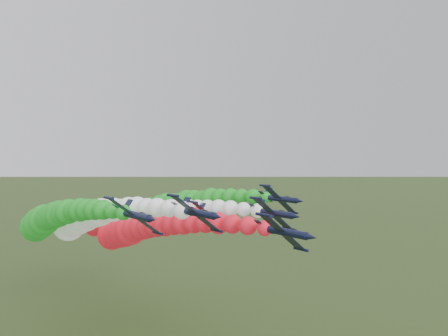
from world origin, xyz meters
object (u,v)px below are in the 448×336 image
Objects in this scene: jet_lead at (135,230)px; jet_inner_left at (85,219)px; jet_trail at (113,219)px; jet_outer_right at (159,208)px; jet_inner_right at (144,218)px; jet_outer_left at (48,220)px.

jet_inner_left reaches higher than jet_lead.
jet_trail is (14.85, 14.55, -3.18)m from jet_inner_left.
jet_outer_right is (18.54, 18.65, 2.54)m from jet_lead.
jet_inner_right is at bearing -138.85° from jet_outer_right.
jet_outer_right reaches higher than jet_inner_right.
jet_trail is at bearing 152.35° from jet_outer_right.
jet_outer_right reaches higher than jet_trail.
jet_outer_right reaches higher than jet_outer_left.
jet_outer_left is (-8.18, 5.70, -0.31)m from jet_inner_left.
jet_inner_right is 0.99× the size of jet_outer_right.
jet_outer_right is 15.16m from jet_trail.
jet_inner_right is 1.00× the size of jet_trail.
jet_inner_left is 9.97m from jet_outer_left.
jet_inner_left is 1.01× the size of jet_trail.
jet_outer_right is (28.01, 7.65, -0.13)m from jet_inner_left.
jet_lead is at bearing -101.90° from jet_trail.
jet_inner_right is at bearing -5.04° from jet_inner_left.
jet_inner_left is 1.00× the size of jet_outer_left.
jet_lead is 1.00× the size of jet_outer_left.
jet_outer_left is 1.01× the size of jet_trail.
jet_trail is (5.38, 25.54, -0.51)m from jet_lead.
jet_outer_left is 24.84m from jet_trail.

